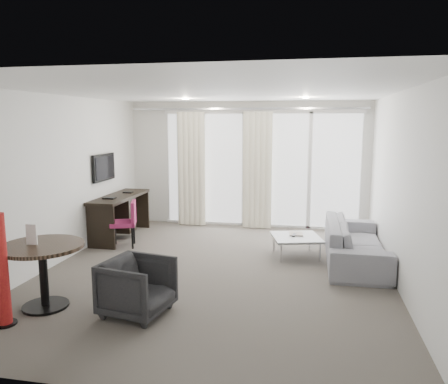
% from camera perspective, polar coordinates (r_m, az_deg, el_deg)
% --- Properties ---
extents(floor, '(5.00, 6.00, 0.00)m').
position_cam_1_polar(floor, '(6.55, -1.05, -10.38)').
color(floor, '#575049').
rests_on(floor, ground).
extents(ceiling, '(5.00, 6.00, 0.00)m').
position_cam_1_polar(ceiling, '(6.18, -1.13, 12.96)').
color(ceiling, white).
rests_on(ceiling, ground).
extents(wall_left, '(0.00, 6.00, 2.60)m').
position_cam_1_polar(wall_left, '(7.19, -20.93, 1.45)').
color(wall_left, silver).
rests_on(wall_left, ground).
extents(wall_right, '(0.00, 6.00, 2.60)m').
position_cam_1_polar(wall_right, '(6.20, 22.10, 0.23)').
color(wall_right, silver).
rests_on(wall_right, ground).
extents(wall_front, '(5.00, 0.00, 2.60)m').
position_cam_1_polar(wall_front, '(3.42, -12.06, -6.14)').
color(wall_front, silver).
rests_on(wall_front, ground).
extents(window_panel, '(4.00, 0.02, 2.38)m').
position_cam_1_polar(window_panel, '(9.12, 4.82, 2.91)').
color(window_panel, white).
rests_on(window_panel, ground).
extents(window_frame, '(4.10, 0.06, 2.44)m').
position_cam_1_polar(window_frame, '(9.11, 4.81, 2.90)').
color(window_frame, white).
rests_on(window_frame, ground).
extents(curtain_left, '(0.60, 0.20, 2.38)m').
position_cam_1_polar(curtain_left, '(9.24, -4.28, 2.99)').
color(curtain_left, '#F1EACC').
rests_on(curtain_left, ground).
extents(curtain_right, '(0.60, 0.20, 2.38)m').
position_cam_1_polar(curtain_right, '(8.96, 4.38, 2.80)').
color(curtain_right, '#F1EACC').
rests_on(curtain_right, ground).
extents(curtain_track, '(4.80, 0.04, 0.04)m').
position_cam_1_polar(curtain_track, '(8.95, 2.86, 10.83)').
color(curtain_track, '#B2B2B7').
rests_on(curtain_track, ceiling).
extents(downlight_a, '(0.12, 0.12, 0.02)m').
position_cam_1_polar(downlight_a, '(7.95, -5.05, 12.02)').
color(downlight_a, '#FFE0B2').
rests_on(downlight_a, ceiling).
extents(downlight_b, '(0.12, 0.12, 0.02)m').
position_cam_1_polar(downlight_b, '(7.63, 10.60, 12.02)').
color(downlight_b, '#FFE0B2').
rests_on(downlight_b, ceiling).
extents(desk, '(0.54, 1.72, 0.81)m').
position_cam_1_polar(desk, '(8.57, -13.37, -3.13)').
color(desk, black).
rests_on(desk, floor).
extents(tv, '(0.05, 0.80, 0.50)m').
position_cam_1_polar(tv, '(8.42, -15.44, 3.11)').
color(tv, black).
rests_on(tv, wall_left).
extents(desk_chair, '(0.55, 0.54, 0.82)m').
position_cam_1_polar(desk_chair, '(7.91, -13.03, -4.09)').
color(desk_chair, '#962453').
rests_on(desk_chair, floor).
extents(round_table, '(1.27, 1.27, 0.77)m').
position_cam_1_polar(round_table, '(5.67, -22.49, -10.11)').
color(round_table, black).
rests_on(round_table, floor).
extents(menu_card, '(0.13, 0.03, 0.24)m').
position_cam_1_polar(menu_card, '(5.62, -23.73, -6.80)').
color(menu_card, white).
rests_on(menu_card, round_table).
extents(red_lamp, '(0.28, 0.28, 1.24)m').
position_cam_1_polar(red_lamp, '(5.32, -27.14, -9.07)').
color(red_lamp, '#A81B1A').
rests_on(red_lamp, floor).
extents(tub_armchair, '(0.83, 0.82, 0.65)m').
position_cam_1_polar(tub_armchair, '(5.19, -11.25, -12.07)').
color(tub_armchair, black).
rests_on(tub_armchair, floor).
extents(coffee_table, '(0.92, 0.92, 0.34)m').
position_cam_1_polar(coffee_table, '(7.31, 9.38, -7.01)').
color(coffee_table, gray).
rests_on(coffee_table, floor).
extents(remote, '(0.07, 0.15, 0.02)m').
position_cam_1_polar(remote, '(7.30, 9.15, -5.47)').
color(remote, black).
rests_on(remote, coffee_table).
extents(magazine, '(0.26, 0.32, 0.02)m').
position_cam_1_polar(magazine, '(7.40, 9.39, -5.28)').
color(magazine, gray).
rests_on(magazine, coffee_table).
extents(sofa, '(0.87, 2.22, 0.65)m').
position_cam_1_polar(sofa, '(7.20, 16.76, -6.25)').
color(sofa, gray).
rests_on(sofa, floor).
extents(terrace_slab, '(5.60, 3.00, 0.12)m').
position_cam_1_polar(terrace_slab, '(10.81, 5.66, -2.88)').
color(terrace_slab, '#4D4D50').
rests_on(terrace_slab, ground).
extents(rattan_chair_a, '(0.60, 0.60, 0.75)m').
position_cam_1_polar(rattan_chair_a, '(10.44, 6.98, -0.90)').
color(rattan_chair_a, brown).
rests_on(rattan_chair_a, terrace_slab).
extents(rattan_chair_b, '(0.56, 0.56, 0.82)m').
position_cam_1_polar(rattan_chair_b, '(10.83, 13.92, -0.55)').
color(rattan_chair_b, brown).
rests_on(rattan_chair_b, terrace_slab).
extents(rattan_table, '(0.59, 0.59, 0.45)m').
position_cam_1_polar(rattan_table, '(10.16, 10.42, -2.12)').
color(rattan_table, brown).
rests_on(rattan_table, terrace_slab).
extents(balustrade, '(5.50, 0.06, 1.05)m').
position_cam_1_polar(balustrade, '(12.14, 6.39, 1.11)').
color(balustrade, '#B2B2B7').
rests_on(balustrade, terrace_slab).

